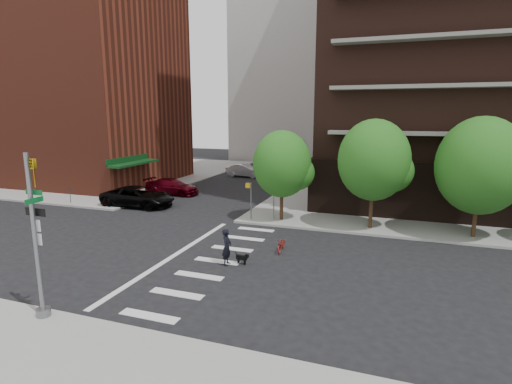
{
  "coord_description": "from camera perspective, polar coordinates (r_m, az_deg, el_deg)",
  "views": [
    {
      "loc": [
        11.33,
        -17.61,
        7.45
      ],
      "look_at": [
        3.0,
        6.0,
        2.5
      ],
      "focal_mm": 28.0,
      "sensor_mm": 36.0,
      "label": 1
    }
  ],
  "objects": [
    {
      "name": "crosswalk",
      "position": [
        21.18,
        -7.55,
        -9.49
      ],
      "size": [
        3.85,
        13.0,
        0.01
      ],
      "color": "silver",
      "rests_on": "ground"
    },
    {
      "name": "sidewalk_nw",
      "position": [
        55.03,
        -21.46,
        2.71
      ],
      "size": [
        31.0,
        33.0,
        0.15
      ],
      "primitive_type": "cube",
      "color": "gray",
      "rests_on": "ground"
    },
    {
      "name": "traffic_signal",
      "position": [
        16.25,
        -28.77,
        -7.25
      ],
      "size": [
        0.9,
        0.75,
        6.0
      ],
      "color": "slate",
      "rests_on": "sidewalk_s"
    },
    {
      "name": "dog_walker",
      "position": [
        20.04,
        -4.19,
        -7.85
      ],
      "size": [
        0.71,
        0.5,
        1.85
      ],
      "primitive_type": "imported",
      "rotation": [
        0.0,
        0.0,
        1.65
      ],
      "color": "black",
      "rests_on": "ground"
    },
    {
      "name": "fire_hydrant",
      "position": [
        34.2,
        -20.78,
        -1.19
      ],
      "size": [
        0.24,
        0.24,
        0.73
      ],
      "color": "#A50C0C",
      "rests_on": "sidewalk_nw"
    },
    {
      "name": "tree_a",
      "position": [
        27.33,
        3.73,
        4.0
      ],
      "size": [
        4.0,
        4.0,
        5.9
      ],
      "color": "#301E11",
      "rests_on": "sidewalk_ne"
    },
    {
      "name": "tree_c",
      "position": [
        26.69,
        29.42,
        3.28
      ],
      "size": [
        5.0,
        5.0,
        6.8
      ],
      "color": "#301E11",
      "rests_on": "sidewalk_ne"
    },
    {
      "name": "ground",
      "position": [
        22.23,
        -12.69,
        -8.69
      ],
      "size": [
        120.0,
        120.0,
        0.0
      ],
      "primitive_type": "plane",
      "color": "black",
      "rests_on": "ground"
    },
    {
      "name": "pedestrian_signal",
      "position": [
        27.65,
        -0.01,
        -0.49
      ],
      "size": [
        2.18,
        0.67,
        2.6
      ],
      "color": "slate",
      "rests_on": "sidewalk_ne"
    },
    {
      "name": "sidewalk_ne",
      "position": [
        42.76,
        31.47,
        -0.41
      ],
      "size": [
        39.0,
        33.0,
        0.15
      ],
      "primitive_type": "cube",
      "color": "gray",
      "rests_on": "ground"
    },
    {
      "name": "scooter",
      "position": [
        22.09,
        3.67,
        -7.46
      ],
      "size": [
        0.62,
        1.55,
        0.8
      ],
      "primitive_type": "imported",
      "rotation": [
        0.0,
        0.0,
        0.06
      ],
      "color": "maroon",
      "rests_on": "ground"
    },
    {
      "name": "midrise_nw",
      "position": [
        48.85,
        -24.34,
        13.39
      ],
      "size": [
        21.4,
        15.5,
        20.0
      ],
      "color": "maroon",
      "rests_on": "sidewalk_nw"
    },
    {
      "name": "parked_car_black",
      "position": [
        33.67,
        -16.5,
        -0.64
      ],
      "size": [
        3.0,
        6.03,
        1.64
      ],
      "primitive_type": "imported",
      "rotation": [
        0.0,
        0.0,
        1.62
      ],
      "color": "black",
      "rests_on": "ground"
    },
    {
      "name": "parked_car_maroon",
      "position": [
        37.95,
        -11.9,
        0.76
      ],
      "size": [
        2.15,
        5.13,
        1.48
      ],
      "primitive_type": "imported",
      "rotation": [
        0.0,
        0.0,
        1.59
      ],
      "color": "#45020D",
      "rests_on": "ground"
    },
    {
      "name": "parked_car_silver",
      "position": [
        47.48,
        -1.53,
        3.08
      ],
      "size": [
        2.05,
        4.76,
        1.52
      ],
      "primitive_type": "imported",
      "rotation": [
        0.0,
        0.0,
        1.47
      ],
      "color": "#B8BDC1",
      "rests_on": "ground"
    },
    {
      "name": "tree_b",
      "position": [
        26.31,
        16.46,
        4.39
      ],
      "size": [
        4.5,
        4.5,
        6.65
      ],
      "color": "#301E11",
      "rests_on": "sidewalk_ne"
    },
    {
      "name": "dog",
      "position": [
        20.25,
        -1.98,
        -9.34
      ],
      "size": [
        0.67,
        0.24,
        0.56
      ],
      "rotation": [
        0.0,
        0.0,
        -0.12
      ],
      "color": "black",
      "rests_on": "ground"
    },
    {
      "name": "parking_meter",
      "position": [
        36.46,
        -25.04,
        -0.14
      ],
      "size": [
        0.1,
        0.08,
        1.32
      ],
      "color": "black",
      "rests_on": "sidewalk_nw"
    }
  ]
}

